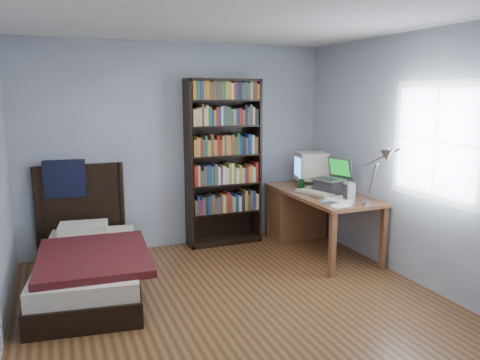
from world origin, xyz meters
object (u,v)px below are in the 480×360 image
(bookshelf, at_px, (223,163))
(bed, at_px, (89,261))
(laptop, at_px, (329,183))
(keyboard, at_px, (315,193))
(crt_monitor, at_px, (310,167))
(speaker, at_px, (349,191))
(soda_can, at_px, (301,184))
(desk_lamp, at_px, (384,161))
(desk, at_px, (302,209))

(bookshelf, distance_m, bed, 2.05)
(laptop, xyz_separation_m, bed, (-2.76, 0.00, -0.59))
(keyboard, bearing_deg, crt_monitor, 48.63)
(speaker, height_order, soda_can, speaker)
(laptop, relative_size, bookshelf, 0.20)
(laptop, xyz_separation_m, desk_lamp, (-0.12, -1.09, 0.42))
(desk, distance_m, bed, 2.75)
(bookshelf, bearing_deg, desk_lamp, -63.92)
(laptop, relative_size, desk_lamp, 0.63)
(bed, bearing_deg, soda_can, 7.12)
(soda_can, bearing_deg, bookshelf, 150.83)
(desk, relative_size, bookshelf, 0.79)
(laptop, relative_size, soda_can, 3.23)
(soda_can, distance_m, bed, 2.64)
(speaker, bearing_deg, soda_can, 107.37)
(speaker, bearing_deg, desk, 96.27)
(desk_lamp, distance_m, speaker, 0.84)
(crt_monitor, relative_size, soda_can, 3.45)
(laptop, bearing_deg, desk, 97.28)
(desk, relative_size, laptop, 3.88)
(keyboard, distance_m, bookshelf, 1.20)
(desk, xyz_separation_m, keyboard, (-0.13, -0.51, 0.33))
(crt_monitor, relative_size, bookshelf, 0.22)
(laptop, xyz_separation_m, bookshelf, (-1.04, 0.80, 0.19))
(crt_monitor, bearing_deg, speaker, -90.46)
(desk_lamp, height_order, speaker, desk_lamp)
(soda_can, bearing_deg, crt_monitor, 36.32)
(laptop, distance_m, keyboard, 0.22)
(crt_monitor, relative_size, bed, 0.22)
(keyboard, relative_size, soda_can, 3.57)
(crt_monitor, distance_m, bed, 2.91)
(crt_monitor, distance_m, keyboard, 0.57)
(speaker, distance_m, soda_can, 0.75)
(keyboard, relative_size, bookshelf, 0.22)
(crt_monitor, xyz_separation_m, keyboard, (-0.21, -0.48, -0.23))
(laptop, height_order, keyboard, laptop)
(desk_lamp, height_order, soda_can, desk_lamp)
(desk, height_order, desk_lamp, desk_lamp)
(keyboard, relative_size, speaker, 2.38)
(laptop, height_order, bed, bed)
(desk, bearing_deg, desk_lamp, -91.82)
(soda_can, relative_size, bed, 0.06)
(keyboard, xyz_separation_m, bookshelf, (-0.85, 0.79, 0.29))
(bed, bearing_deg, laptop, -0.08)
(bookshelf, bearing_deg, desk, -16.16)
(laptop, distance_m, speaker, 0.39)
(soda_can, bearing_deg, keyboard, -89.97)
(desk_lamp, height_order, bookshelf, bookshelf)
(crt_monitor, xyz_separation_m, laptop, (-0.02, -0.48, -0.13))
(laptop, height_order, bookshelf, bookshelf)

